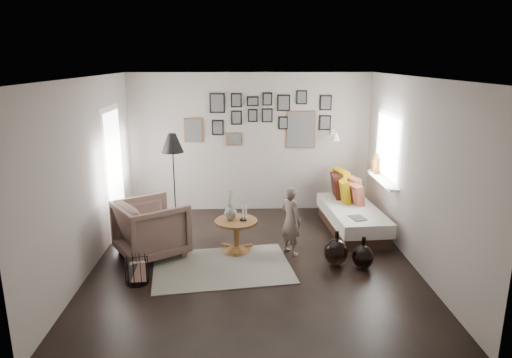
{
  "coord_description": "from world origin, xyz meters",
  "views": [
    {
      "loc": [
        -0.16,
        -6.06,
        2.83
      ],
      "look_at": [
        0.05,
        0.5,
        1.1
      ],
      "focal_mm": 32.0,
      "sensor_mm": 36.0,
      "label": 1
    }
  ],
  "objects_px": {
    "daybed": "(351,213)",
    "armchair": "(151,228)",
    "demijohn_large": "(336,252)",
    "floor_lamp": "(172,146)",
    "child": "(291,221)",
    "magazine_basket": "(137,270)",
    "pedestal_table": "(236,237)",
    "vase": "(231,211)",
    "demijohn_small": "(363,257)"
  },
  "relations": [
    {
      "from": "armchair",
      "to": "pedestal_table",
      "type": "bearing_deg",
      "value": -119.67
    },
    {
      "from": "floor_lamp",
      "to": "demijohn_small",
      "type": "relative_size",
      "value": 3.5
    },
    {
      "from": "vase",
      "to": "floor_lamp",
      "type": "height_order",
      "value": "floor_lamp"
    },
    {
      "from": "pedestal_table",
      "to": "magazine_basket",
      "type": "xyz_separation_m",
      "value": [
        -1.28,
        -0.96,
        -0.06
      ]
    },
    {
      "from": "floor_lamp",
      "to": "child",
      "type": "xyz_separation_m",
      "value": [
        1.89,
        -1.33,
        -0.87
      ]
    },
    {
      "from": "demijohn_small",
      "to": "child",
      "type": "xyz_separation_m",
      "value": [
        -0.95,
        0.53,
        0.35
      ]
    },
    {
      "from": "armchair",
      "to": "demijohn_large",
      "type": "relative_size",
      "value": 1.82
    },
    {
      "from": "floor_lamp",
      "to": "demijohn_large",
      "type": "height_order",
      "value": "floor_lamp"
    },
    {
      "from": "vase",
      "to": "demijohn_large",
      "type": "relative_size",
      "value": 0.9
    },
    {
      "from": "pedestal_table",
      "to": "floor_lamp",
      "type": "height_order",
      "value": "floor_lamp"
    },
    {
      "from": "daybed",
      "to": "child",
      "type": "distance_m",
      "value": 1.54
    },
    {
      "from": "pedestal_table",
      "to": "demijohn_small",
      "type": "xyz_separation_m",
      "value": [
        1.76,
        -0.64,
        -0.06
      ]
    },
    {
      "from": "armchair",
      "to": "child",
      "type": "bearing_deg",
      "value": -124.03
    },
    {
      "from": "child",
      "to": "demijohn_small",
      "type": "bearing_deg",
      "value": -155.98
    },
    {
      "from": "armchair",
      "to": "child",
      "type": "xyz_separation_m",
      "value": [
        2.05,
        -0.02,
        0.1
      ]
    },
    {
      "from": "pedestal_table",
      "to": "vase",
      "type": "relative_size",
      "value": 1.4
    },
    {
      "from": "floor_lamp",
      "to": "demijohn_large",
      "type": "distance_m",
      "value": 3.27
    },
    {
      "from": "daybed",
      "to": "magazine_basket",
      "type": "distance_m",
      "value": 3.73
    },
    {
      "from": "demijohn_large",
      "to": "floor_lamp",
      "type": "bearing_deg",
      "value": 145.1
    },
    {
      "from": "pedestal_table",
      "to": "magazine_basket",
      "type": "distance_m",
      "value": 1.6
    },
    {
      "from": "floor_lamp",
      "to": "demijohn_large",
      "type": "bearing_deg",
      "value": -34.9
    },
    {
      "from": "pedestal_table",
      "to": "demijohn_large",
      "type": "relative_size",
      "value": 1.26
    },
    {
      "from": "pedestal_table",
      "to": "demijohn_small",
      "type": "height_order",
      "value": "pedestal_table"
    },
    {
      "from": "vase",
      "to": "daybed",
      "type": "xyz_separation_m",
      "value": [
        2.03,
        0.88,
        -0.36
      ]
    },
    {
      "from": "demijohn_small",
      "to": "vase",
      "type": "bearing_deg",
      "value": 160.41
    },
    {
      "from": "demijohn_large",
      "to": "child",
      "type": "height_order",
      "value": "child"
    },
    {
      "from": "vase",
      "to": "floor_lamp",
      "type": "bearing_deg",
      "value": 129.74
    },
    {
      "from": "demijohn_small",
      "to": "child",
      "type": "relative_size",
      "value": 0.44
    },
    {
      "from": "pedestal_table",
      "to": "armchair",
      "type": "distance_m",
      "value": 1.26
    },
    {
      "from": "vase",
      "to": "demijohn_large",
      "type": "xyz_separation_m",
      "value": [
        1.49,
        -0.54,
        -0.45
      ]
    },
    {
      "from": "armchair",
      "to": "floor_lamp",
      "type": "xyz_separation_m",
      "value": [
        0.17,
        1.31,
        0.98
      ]
    },
    {
      "from": "pedestal_table",
      "to": "vase",
      "type": "xyz_separation_m",
      "value": [
        -0.08,
        0.02,
        0.41
      ]
    },
    {
      "from": "floor_lamp",
      "to": "magazine_basket",
      "type": "xyz_separation_m",
      "value": [
        -0.2,
        -2.18,
        -1.22
      ]
    },
    {
      "from": "vase",
      "to": "demijohn_small",
      "type": "bearing_deg",
      "value": -19.59
    },
    {
      "from": "pedestal_table",
      "to": "demijohn_large",
      "type": "xyz_separation_m",
      "value": [
        1.41,
        -0.52,
        -0.04
      ]
    },
    {
      "from": "daybed",
      "to": "magazine_basket",
      "type": "xyz_separation_m",
      "value": [
        -3.24,
        -1.86,
        -0.11
      ]
    },
    {
      "from": "floor_lamp",
      "to": "daybed",
      "type": "bearing_deg",
      "value": -6.09
    },
    {
      "from": "demijohn_large",
      "to": "demijohn_small",
      "type": "relative_size",
      "value": 1.1
    },
    {
      "from": "demijohn_small",
      "to": "demijohn_large",
      "type": "bearing_deg",
      "value": 161.08
    },
    {
      "from": "pedestal_table",
      "to": "demijohn_large",
      "type": "distance_m",
      "value": 1.5
    },
    {
      "from": "daybed",
      "to": "armchair",
      "type": "bearing_deg",
      "value": -166.71
    },
    {
      "from": "vase",
      "to": "demijohn_small",
      "type": "relative_size",
      "value": 0.99
    },
    {
      "from": "armchair",
      "to": "magazine_basket",
      "type": "height_order",
      "value": "armchair"
    },
    {
      "from": "armchair",
      "to": "magazine_basket",
      "type": "distance_m",
      "value": 0.91
    },
    {
      "from": "magazine_basket",
      "to": "daybed",
      "type": "bearing_deg",
      "value": 29.83
    },
    {
      "from": "armchair",
      "to": "floor_lamp",
      "type": "bearing_deg",
      "value": -40.74
    },
    {
      "from": "daybed",
      "to": "vase",
      "type": "bearing_deg",
      "value": -160.41
    },
    {
      "from": "demijohn_large",
      "to": "child",
      "type": "distance_m",
      "value": 0.8
    },
    {
      "from": "armchair",
      "to": "demijohn_small",
      "type": "relative_size",
      "value": 2.0
    },
    {
      "from": "daybed",
      "to": "child",
      "type": "xyz_separation_m",
      "value": [
        -1.14,
        -1.0,
        0.24
      ]
    }
  ]
}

